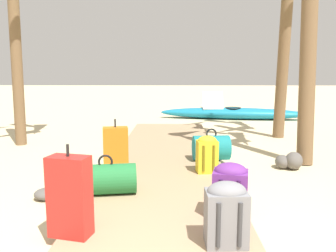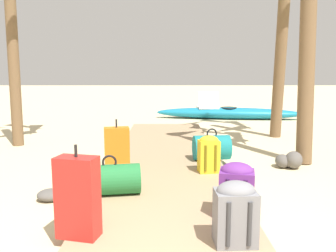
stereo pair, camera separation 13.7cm
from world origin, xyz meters
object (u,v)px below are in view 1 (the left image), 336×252
suitcase_red (70,196)px  backpack_yellow (207,153)px  suitcase_orange (116,147)px  duffel_bag_teal (211,148)px  kayak (233,113)px  backpack_purple (230,189)px  lounge_chair (212,106)px  duffel_bag_green (106,179)px  backpack_grey (226,212)px

suitcase_red → backpack_yellow: bearing=55.3°
suitcase_orange → duffel_bag_teal: size_ratio=1.19×
suitcase_red → duffel_bag_teal: size_ratio=1.34×
suitcase_orange → kayak: suitcase_orange is taller
backpack_purple → lounge_chair: bearing=85.3°
suitcase_red → duffel_bag_teal: 2.93m
duffel_bag_teal → duffel_bag_green: size_ratio=0.82×
backpack_purple → lounge_chair: size_ratio=0.34×
suitcase_orange → backpack_yellow: size_ratio=1.38×
duffel_bag_teal → lounge_chair: (0.61, 5.77, 0.06)m
suitcase_red → backpack_yellow: suitcase_red is taller
duffel_bag_green → lounge_chair: bearing=75.2°
suitcase_red → backpack_yellow: size_ratio=1.55×
backpack_grey → lounge_chair: 8.48m
suitcase_red → kayak: 8.22m
backpack_yellow → kayak: size_ratio=0.11×
duffel_bag_green → backpack_yellow: bearing=35.7°
backpack_yellow → lounge_chair: size_ratio=0.33×
suitcase_orange → suitcase_red: (-0.03, -2.10, 0.05)m
backpack_grey → lounge_chair: (0.76, 8.45, -0.02)m
suitcase_red → kayak: size_ratio=0.18×
duffel_bag_teal → lounge_chair: size_ratio=0.38×
suitcase_orange → kayak: (2.59, 5.69, -0.20)m
duffel_bag_teal → kayak: bearing=77.2°
suitcase_red → backpack_grey: suitcase_red is taller
suitcase_red → kayak: bearing=71.4°
lounge_chair → kayak: (0.59, -0.53, -0.16)m
backpack_grey → duffel_bag_green: bearing=135.6°
kayak → duffel_bag_teal: bearing=-102.8°
kayak → backpack_yellow: bearing=-102.6°
backpack_yellow → backpack_grey: bearing=-90.9°
backpack_yellow → suitcase_orange: bearing=170.0°
suitcase_orange → lounge_chair: 6.53m
duffel_bag_teal → backpack_grey: bearing=-93.4°
lounge_chair → duffel_bag_teal: bearing=-96.0°
suitcase_red → duffel_bag_green: (0.10, 1.01, -0.17)m
backpack_yellow → duffel_bag_teal: 0.69m
suitcase_orange → lounge_chair: (2.00, 6.22, -0.04)m
backpack_yellow → duffel_bag_teal: size_ratio=0.87×
suitcase_orange → backpack_grey: bearing=-61.0°
lounge_chair → kayak: lounge_chair is taller
suitcase_red → duffel_bag_green: size_ratio=1.09×
suitcase_red → backpack_purple: size_ratio=1.48×
backpack_grey → kayak: 8.03m
duffel_bag_teal → kayak: duffel_bag_teal is taller
duffel_bag_green → lounge_chair: (1.93, 7.30, 0.08)m
suitcase_red → duffel_bag_green: bearing=84.4°
suitcase_red → lounge_chair: size_ratio=0.51×
suitcase_orange → duffel_bag_green: (0.07, -1.09, -0.12)m
duffel_bag_green → backpack_grey: bearing=-44.4°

